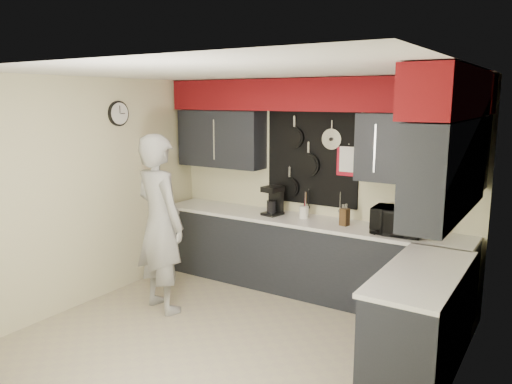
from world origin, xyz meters
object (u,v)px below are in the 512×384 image
Objects in this scene: utensil_crock at (304,212)px; person at (160,224)px; knife_block at (345,217)px; coffee_maker at (274,200)px; microwave at (398,221)px.

person is (-1.09, -1.36, 0.00)m from utensil_crock.
knife_block is 0.97m from coffee_maker.
person reaches higher than knife_block.
utensil_crock is at bearing 13.42° from coffee_maker.
knife_block is 0.10× the size of person.
utensil_crock is 0.07× the size of person.
microwave is at bearing 7.03° from knife_block.
utensil_crock is 0.41× the size of coffee_maker.
coffee_maker is 0.18× the size of person.
utensil_crock is at bearing -114.15° from person.
utensil_crock is (-0.55, 0.07, -0.02)m from knife_block.
utensil_crock is 0.43m from coffee_maker.
knife_block is 1.34× the size of utensil_crock.
person is (-1.65, -1.29, -0.02)m from knife_block.
coffee_maker is at bearing 174.34° from microwave.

